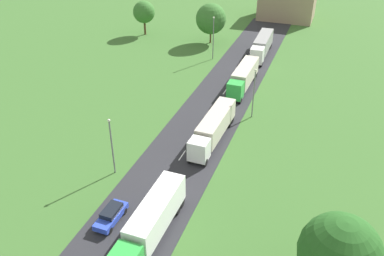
{
  "coord_description": "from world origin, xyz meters",
  "views": [
    {
      "loc": [
        16.1,
        -10.81,
        30.46
      ],
      "look_at": [
        0.39,
        32.26,
        2.78
      ],
      "focal_mm": 38.08,
      "sensor_mm": 36.0,
      "label": 1
    }
  ],
  "objects": [
    {
      "name": "tree_birch",
      "position": [
        19.36,
        13.83,
        5.69
      ],
      "size": [
        6.57,
        6.57,
        8.99
      ],
      "color": "#513823",
      "rests_on": "ground"
    },
    {
      "name": "truck_fourth",
      "position": [
        2.28,
        68.61,
        2.21
      ],
      "size": [
        2.86,
        13.23,
        3.76
      ],
      "color": "white",
      "rests_on": "road"
    },
    {
      "name": "truck_third",
      "position": [
        2.47,
        52.26,
        2.14
      ],
      "size": [
        2.6,
        12.43,
        3.63
      ],
      "color": "green",
      "rests_on": "road"
    },
    {
      "name": "lamppost_fourth",
      "position": [
        -6.5,
        63.34,
        4.78
      ],
      "size": [
        0.36,
        0.36,
        8.6
      ],
      "color": "slate",
      "rests_on": "ground"
    },
    {
      "name": "truck_second",
      "position": [
        2.64,
        34.59,
        2.08
      ],
      "size": [
        2.82,
        13.03,
        3.49
      ],
      "color": "white",
      "rests_on": "road"
    },
    {
      "name": "lamppost_third",
      "position": [
        6.2,
        42.76,
        4.37
      ],
      "size": [
        0.36,
        0.36,
        7.78
      ],
      "color": "slate",
      "rests_on": "ground"
    },
    {
      "name": "truck_lead",
      "position": [
        2.37,
        15.21,
        2.2
      ],
      "size": [
        2.59,
        12.56,
        3.78
      ],
      "color": "green",
      "rests_on": "road"
    },
    {
      "name": "tree_maple",
      "position": [
        -26.03,
        72.73,
        5.22
      ],
      "size": [
        4.97,
        4.97,
        7.72
      ],
      "color": "#513823",
      "rests_on": "ground"
    },
    {
      "name": "lamppost_second",
      "position": [
        -6.43,
        23.43,
        4.25
      ],
      "size": [
        0.36,
        0.36,
        7.56
      ],
      "color": "slate",
      "rests_on": "ground"
    },
    {
      "name": "car_second",
      "position": [
        -2.63,
        15.95,
        0.85
      ],
      "size": [
        1.81,
        4.49,
        1.52
      ],
      "color": "blue",
      "rests_on": "road"
    },
    {
      "name": "tree_pine",
      "position": [
        -9.95,
        72.5,
        5.33
      ],
      "size": [
        6.54,
        6.54,
        8.6
      ],
      "color": "#513823",
      "rests_on": "ground"
    },
    {
      "name": "lane_marking_centre",
      "position": [
        0.0,
        19.53,
        0.07
      ],
      "size": [
        0.16,
        118.52,
        0.01
      ],
      "color": "white",
      "rests_on": "road"
    },
    {
      "name": "distant_building",
      "position": [
        2.78,
        97.38,
        4.11
      ],
      "size": [
        13.69,
        10.45,
        8.22
      ],
      "primitive_type": "cube",
      "color": "#9E846B",
      "rests_on": "ground"
    },
    {
      "name": "road",
      "position": [
        0.0,
        24.5,
        0.03
      ],
      "size": [
        10.0,
        140.0,
        0.06
      ],
      "primitive_type": "cube",
      "color": "#2B2B30",
      "rests_on": "ground"
    }
  ]
}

